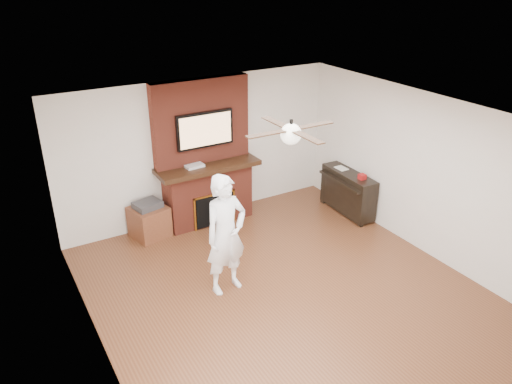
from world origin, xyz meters
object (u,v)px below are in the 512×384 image
person (226,235)px  side_table (149,220)px  fireplace (206,167)px  piano (348,191)px

person → side_table: person is taller
person → side_table: 2.10m
fireplace → side_table: 1.31m
side_table → piano: (3.41, -1.00, 0.13)m
fireplace → piano: size_ratio=2.06×
fireplace → person: fireplace is taller
person → piano: bearing=10.3°
fireplace → side_table: bearing=-176.5°
fireplace → piano: bearing=-24.9°
person → piano: 3.15m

